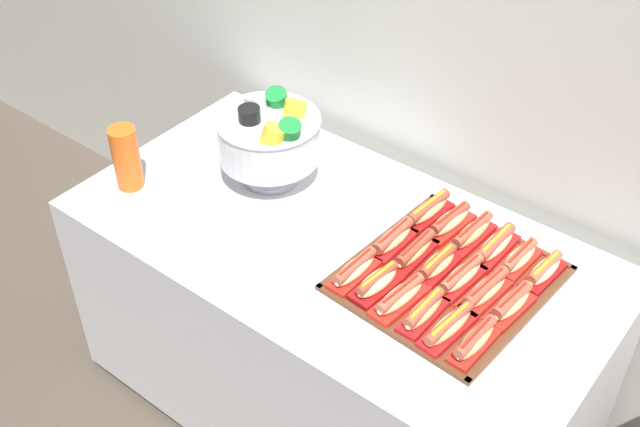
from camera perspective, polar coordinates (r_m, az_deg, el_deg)
ground_plane at (r=2.81m, az=1.10°, el=-13.43°), size 10.00×10.00×0.00m
buffet_table at (r=2.50m, az=1.21°, el=-7.92°), size 1.56×0.82×0.76m
serving_tray at (r=2.15m, az=9.15°, el=-4.64°), size 0.51×0.56×0.01m
hot_dog_0 at (r=2.11m, az=2.49°, el=-4.07°), size 0.07×0.17×0.06m
hot_dog_1 at (r=2.07m, az=4.09°, el=-4.98°), size 0.08×0.16×0.06m
hot_dog_2 at (r=2.04m, az=5.74°, el=-5.99°), size 0.08×0.19×0.06m
hot_dog_3 at (r=2.02m, az=7.44°, el=-6.98°), size 0.06×0.17×0.06m
hot_dog_4 at (r=1.99m, az=9.19°, el=-8.02°), size 0.08×0.19×0.06m
hot_dog_5 at (r=1.96m, az=11.02°, el=-8.97°), size 0.06×0.17×0.06m
hot_dog_6 at (r=2.20m, az=5.24°, el=-1.84°), size 0.07×0.17×0.06m
hot_dog_7 at (r=2.17m, az=6.80°, el=-2.71°), size 0.06×0.18×0.06m
hot_dog_8 at (r=2.15m, az=8.41°, el=-3.64°), size 0.07×0.15×0.06m
hot_dog_9 at (r=2.12m, az=10.07°, el=-4.48°), size 0.08×0.18×0.06m
hot_dog_10 at (r=2.09m, az=11.77°, el=-5.43°), size 0.08×0.18×0.06m
hot_dog_11 at (r=2.07m, az=13.52°, el=-6.33°), size 0.08×0.17×0.06m
hot_dog_12 at (r=2.31m, az=7.75°, el=0.21°), size 0.08×0.19×0.06m
hot_dog_13 at (r=2.28m, az=9.27°, el=-0.60°), size 0.08×0.18×0.06m
hot_dog_14 at (r=2.25m, az=10.83°, el=-1.40°), size 0.07×0.18×0.06m
hot_dog_15 at (r=2.23m, az=12.43°, el=-2.27°), size 0.07×0.18×0.06m
hot_dog_16 at (r=2.21m, az=14.06°, el=-3.16°), size 0.07×0.16×0.06m
hot_dog_17 at (r=2.18m, az=15.74°, el=-4.00°), size 0.07×0.16×0.06m
punch_bowl at (r=2.39m, az=-3.64°, el=5.56°), size 0.32×0.32×0.27m
cup_stack at (r=2.45m, az=-13.71°, el=3.89°), size 0.08×0.08×0.20m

